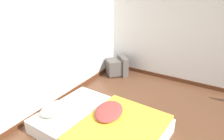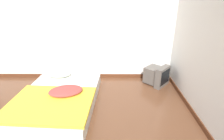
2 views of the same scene
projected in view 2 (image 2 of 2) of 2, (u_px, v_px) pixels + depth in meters
The scene contains 3 objects.
wall_back at pixel (60, 25), 3.93m from camera, with size 7.58×0.08×2.60m.
mattress_bed at pixel (58, 98), 3.24m from camera, with size 1.45×1.97×0.38m.
crt_tv at pixel (157, 75), 3.99m from camera, with size 0.62×0.62×0.45m.
Camera 2 is at (1.20, -1.54, 1.89)m, focal length 28.00 mm.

